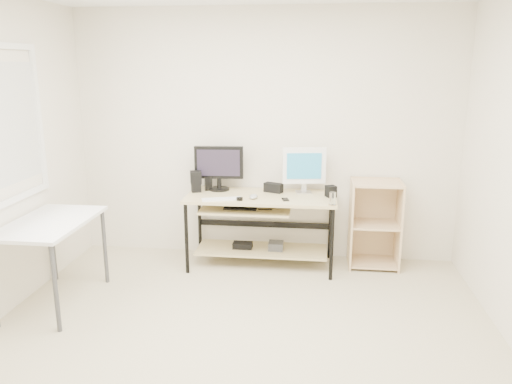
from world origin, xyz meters
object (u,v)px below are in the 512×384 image
Objects in this scene: desk at (259,215)px; shelf_unit at (374,223)px; audio_controller at (208,183)px; side_table at (50,230)px; white_imac at (304,167)px; black_monitor at (219,165)px.

shelf_unit is (1.18, 0.16, -0.09)m from desk.
shelf_unit is 1.76m from audio_controller.
side_table is 3.09m from shelf_unit.
side_table is at bearing -153.16° from audio_controller.
side_table is at bearing -156.67° from shelf_unit.
shelf_unit reaches higher than side_table.
white_imac reaches higher than side_table.
audio_controller is (-0.11, -0.03, -0.19)m from black_monitor.
white_imac reaches higher than audio_controller.
black_monitor is 3.26× the size of audio_controller.
audio_controller is at bearing 165.56° from desk.
black_monitor is 0.88m from white_imac.
desk is 1.50× the size of side_table.
shelf_unit is at bearing -8.79° from white_imac.
shelf_unit is 1.71m from black_monitor.
side_table is 1.11× the size of shelf_unit.
white_imac reaches higher than shelf_unit.
desk is at bearing -172.23° from shelf_unit.
audio_controller is at bearing -169.83° from black_monitor.
white_imac is 1.01m from audio_controller.
desk is 2.96× the size of black_monitor.
shelf_unit is at bearing 7.77° from desk.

